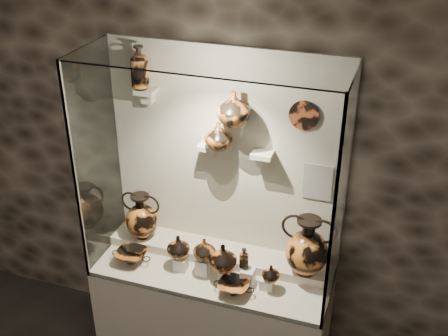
{
  "coord_description": "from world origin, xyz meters",
  "views": [
    {
      "loc": [
        1.1,
        -0.82,
        3.4
      ],
      "look_at": [
        0.06,
        2.27,
        1.64
      ],
      "focal_mm": 45.0,
      "sensor_mm": 36.0,
      "label": 1
    }
  ],
  "objects_px": {
    "amphora_left": "(142,216)",
    "lekythos_tall": "(139,65)",
    "amphora_right": "(307,246)",
    "jug_c": "(223,257)",
    "ovoid_vase_b": "(234,108)",
    "jug_a": "(178,246)",
    "jug_e": "(271,273)",
    "lekythos_small": "(244,257)",
    "jug_b": "(204,249)",
    "kylix_right": "(234,286)",
    "kylix_left": "(131,255)",
    "ovoid_vase_a": "(218,136)"
  },
  "relations": [
    {
      "from": "amphora_left",
      "to": "lekythos_tall",
      "type": "distance_m",
      "value": 1.15
    },
    {
      "from": "amphora_right",
      "to": "lekythos_tall",
      "type": "distance_m",
      "value": 1.66
    },
    {
      "from": "jug_c",
      "to": "ovoid_vase_b",
      "type": "relative_size",
      "value": 0.89
    },
    {
      "from": "amphora_left",
      "to": "jug_c",
      "type": "distance_m",
      "value": 0.75
    },
    {
      "from": "amphora_left",
      "to": "jug_a",
      "type": "relative_size",
      "value": 2.14
    },
    {
      "from": "jug_e",
      "to": "lekythos_small",
      "type": "height_order",
      "value": "lekythos_small"
    },
    {
      "from": "amphora_right",
      "to": "jug_b",
      "type": "bearing_deg",
      "value": -164.99
    },
    {
      "from": "amphora_right",
      "to": "kylix_right",
      "type": "distance_m",
      "value": 0.57
    },
    {
      "from": "jug_b",
      "to": "lekythos_tall",
      "type": "relative_size",
      "value": 0.5
    },
    {
      "from": "amphora_right",
      "to": "jug_c",
      "type": "relative_size",
      "value": 2.18
    },
    {
      "from": "kylix_left",
      "to": "ovoid_vase_b",
      "type": "xyz_separation_m",
      "value": [
        0.69,
        0.27,
        1.14
      ]
    },
    {
      "from": "kylix_left",
      "to": "lekythos_tall",
      "type": "xyz_separation_m",
      "value": [
        0.02,
        0.31,
        1.35
      ]
    },
    {
      "from": "amphora_left",
      "to": "jug_e",
      "type": "relative_size",
      "value": 2.88
    },
    {
      "from": "jug_a",
      "to": "kylix_right",
      "type": "relative_size",
      "value": 0.63
    },
    {
      "from": "amphora_left",
      "to": "ovoid_vase_a",
      "type": "xyz_separation_m",
      "value": [
        0.6,
        0.05,
        0.73
      ]
    },
    {
      "from": "amphora_right",
      "to": "lekythos_small",
      "type": "relative_size",
      "value": 2.5
    },
    {
      "from": "ovoid_vase_b",
      "to": "kylix_left",
      "type": "bearing_deg",
      "value": -136.95
    },
    {
      "from": "amphora_right",
      "to": "kylix_right",
      "type": "bearing_deg",
      "value": -143.97
    },
    {
      "from": "amphora_left",
      "to": "jug_a",
      "type": "height_order",
      "value": "amphora_left"
    },
    {
      "from": "lekythos_small",
      "to": "ovoid_vase_a",
      "type": "relative_size",
      "value": 0.92
    },
    {
      "from": "kylix_left",
      "to": "kylix_right",
      "type": "bearing_deg",
      "value": -28.44
    },
    {
      "from": "jug_a",
      "to": "lekythos_tall",
      "type": "height_order",
      "value": "lekythos_tall"
    },
    {
      "from": "jug_b",
      "to": "jug_c",
      "type": "xyz_separation_m",
      "value": [
        0.14,
        -0.02,
        -0.02
      ]
    },
    {
      "from": "ovoid_vase_b",
      "to": "amphora_right",
      "type": "bearing_deg",
      "value": 14.69
    },
    {
      "from": "jug_c",
      "to": "lekythos_tall",
      "type": "distance_m",
      "value": 1.42
    },
    {
      "from": "amphora_right",
      "to": "ovoid_vase_a",
      "type": "relative_size",
      "value": 2.3
    },
    {
      "from": "lekythos_tall",
      "to": "lekythos_small",
      "type": "bearing_deg",
      "value": -14.56
    },
    {
      "from": "amphora_left",
      "to": "lekythos_tall",
      "type": "relative_size",
      "value": 1.11
    },
    {
      "from": "kylix_left",
      "to": "jug_c",
      "type": "bearing_deg",
      "value": -20.47
    },
    {
      "from": "jug_e",
      "to": "ovoid_vase_a",
      "type": "xyz_separation_m",
      "value": [
        -0.46,
        0.26,
        0.84
      ]
    },
    {
      "from": "jug_b",
      "to": "lekythos_small",
      "type": "relative_size",
      "value": 0.94
    },
    {
      "from": "kylix_right",
      "to": "lekythos_tall",
      "type": "xyz_separation_m",
      "value": [
        -0.8,
        0.4,
        1.35
      ]
    },
    {
      "from": "lekythos_tall",
      "to": "ovoid_vase_b",
      "type": "bearing_deg",
      "value": -0.84
    },
    {
      "from": "jug_a",
      "to": "kylix_right",
      "type": "xyz_separation_m",
      "value": [
        0.46,
        -0.14,
        -0.13
      ]
    },
    {
      "from": "amphora_left",
      "to": "amphora_right",
      "type": "relative_size",
      "value": 0.83
    },
    {
      "from": "jug_a",
      "to": "lekythos_small",
      "type": "xyz_separation_m",
      "value": [
        0.49,
        0.0,
        0.02
      ]
    },
    {
      "from": "amphora_left",
      "to": "jug_c",
      "type": "height_order",
      "value": "amphora_left"
    },
    {
      "from": "lekythos_small",
      "to": "jug_e",
      "type": "bearing_deg",
      "value": -24.35
    },
    {
      "from": "jug_a",
      "to": "ovoid_vase_b",
      "type": "relative_size",
      "value": 0.75
    },
    {
      "from": "lekythos_small",
      "to": "jug_a",
      "type": "bearing_deg",
      "value": 164.34
    },
    {
      "from": "jug_e",
      "to": "ovoid_vase_a",
      "type": "relative_size",
      "value": 0.66
    },
    {
      "from": "jug_a",
      "to": "ovoid_vase_b",
      "type": "xyz_separation_m",
      "value": [
        0.33,
        0.22,
        1.02
      ]
    },
    {
      "from": "jug_c",
      "to": "lekythos_tall",
      "type": "bearing_deg",
      "value": 140.79
    },
    {
      "from": "kylix_right",
      "to": "ovoid_vase_a",
      "type": "distance_m",
      "value": 1.03
    },
    {
      "from": "jug_c",
      "to": "ovoid_vase_a",
      "type": "bearing_deg",
      "value": 98.47
    },
    {
      "from": "jug_b",
      "to": "lekythos_tall",
      "type": "distance_m",
      "value": 1.33
    },
    {
      "from": "amphora_right",
      "to": "kylix_right",
      "type": "relative_size",
      "value": 1.62
    },
    {
      "from": "kylix_left",
      "to": "kylix_right",
      "type": "xyz_separation_m",
      "value": [
        0.82,
        -0.08,
        -0.0
      ]
    },
    {
      "from": "jug_a",
      "to": "kylix_right",
      "type": "distance_m",
      "value": 0.5
    },
    {
      "from": "amphora_left",
      "to": "jug_e",
      "type": "xyz_separation_m",
      "value": [
        1.06,
        -0.21,
        -0.11
      ]
    }
  ]
}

